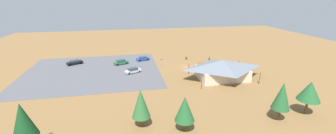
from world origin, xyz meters
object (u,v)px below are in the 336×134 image
Objects in this scene: pine_far_west at (310,91)px; visitor_by_pavilion at (209,58)px; visitor_crossing_yard at (252,69)px; pine_west at (282,96)px; bicycle_white_mid_cluster at (224,65)px; car_green_mid_lot at (121,62)px; bicycle_orange_lone_east at (201,63)px; bicycle_green_edge_south at (227,67)px; bicycle_black_yard_right at (242,70)px; bicycle_yellow_yard_left at (208,64)px; pine_midwest at (185,109)px; bicycle_red_by_bin at (213,64)px; trash_bin at (186,58)px; bike_pavilion at (223,68)px; pine_mideast at (141,104)px; bicycle_blue_edge_north at (210,62)px; car_silver_inner_stall at (133,70)px; car_blue_end_stall at (143,59)px; car_black_near_entry at (75,62)px; pine_east at (23,120)px; lot_sign at (162,61)px.

pine_far_west is 3.63× the size of visitor_by_pavilion.
pine_west is at bearing 68.53° from visitor_crossing_yard.
car_green_mid_lot reaches higher than bicycle_white_mid_cluster.
pine_west is at bearing 93.87° from bicycle_orange_lone_east.
pine_west is 4.54× the size of bicycle_green_edge_south.
bicycle_orange_lone_east is 0.98× the size of visitor_crossing_yard.
bicycle_black_yard_right reaches higher than bicycle_orange_lone_east.
visitor_by_pavilion is at bearing -115.74° from bicycle_yellow_yard_left.
bicycle_green_edge_south is (2.30, -27.87, -4.29)m from pine_far_west.
bicycle_yellow_yard_left is at bearing 64.26° from visitor_by_pavilion.
pine_midwest is at bearing 41.38° from visitor_crossing_yard.
bicycle_yellow_yard_left is 13.21m from visitor_crossing_yard.
car_green_mid_lot is at bearing -48.31° from pine_far_west.
bicycle_black_yard_right is 0.85× the size of bicycle_yellow_yard_left.
bicycle_red_by_bin reaches higher than bicycle_black_yard_right.
pine_midwest is at bearing 1.47° from pine_far_west.
pine_midwest is 3.51× the size of visitor_crossing_yard.
trash_bin reaches higher than bicycle_red_by_bin.
bike_pavilion is 2.32× the size of pine_mideast.
trash_bin is at bearing -106.46° from pine_midwest.
pine_midwest reaches higher than visitor_by_pavilion.
bicycle_blue_edge_north is 25.58m from car_silver_inner_stall.
bicycle_black_yard_right is 37.05m from car_green_mid_lot.
car_blue_end_stall reaches higher than bicycle_white_mid_cluster.
bicycle_orange_lone_east is 0.95× the size of visitor_by_pavilion.
trash_bin is 0.18× the size of car_black_near_entry.
bicycle_black_yard_right is 0.31× the size of car_blue_end_stall.
bicycle_green_edge_south is at bearing 130.28° from trash_bin.
bicycle_blue_edge_north is at bearing -58.42° from bicycle_white_mid_cluster.
pine_east is (46.47, 1.34, 0.55)m from pine_far_west.
pine_west reaches higher than car_blue_end_stall.
bicycle_black_yard_right is at bearing 130.86° from trash_bin.
bike_pavilion is 44.32m from pine_east.
bike_pavilion is at bearing 87.19° from bicycle_yellow_yard_left.
visitor_by_pavilion is at bearing 177.04° from car_green_mid_lot.
visitor_crossing_yard is at bearing 157.51° from car_green_mid_lot.
lot_sign is at bearing -58.35° from pine_far_west.
bicycle_red_by_bin is (2.53, -2.03, -0.01)m from bicycle_white_mid_cluster.
car_blue_end_stall is at bearing -47.84° from bike_pavilion.
pine_mideast is (22.73, 17.85, 1.33)m from bike_pavilion.
car_silver_inner_stall is (-16.01, -30.40, -4.45)m from pine_east.
bicycle_green_edge_south is (-28.07, -25.83, -3.89)m from pine_mideast.
bicycle_red_by_bin is 0.36× the size of car_blue_end_stall.
bicycle_black_yard_right is 51.57m from car_black_near_entry.
pine_midwest reaches higher than bicycle_black_yard_right.
bicycle_green_edge_south is 28.18m from car_silver_inner_stall.
car_green_mid_lot is at bearing -8.01° from bicycle_blue_edge_north.
trash_bin is at bearing -48.06° from visitor_crossing_yard.
pine_east is at bearing 72.08° from car_green_mid_lot.
bicycle_blue_edge_north is at bearing -117.90° from pine_midwest.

